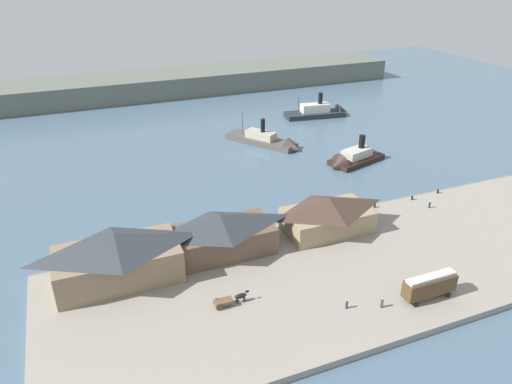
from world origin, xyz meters
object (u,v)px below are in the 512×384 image
object	(u,v)px
ferry_shed_customs_shed	(328,214)
pedestrian_walking_east	(430,205)
ferry_approaching_east	(323,112)
horse_cart	(230,300)
pedestrian_walking_west	(382,303)
ferry_shed_central_terminal	(220,233)
ferry_shed_west_terminal	(117,256)
mooring_post_east	(412,198)
mooring_post_center_east	(375,206)
ferry_mid_harbor	(350,160)
mooring_post_center_west	(438,191)
pedestrian_near_west_shed	(347,304)
street_tram	(430,285)
pedestrian_near_east_shed	(445,277)
ferry_moored_east	(269,142)

from	to	relation	value
ferry_shed_customs_shed	pedestrian_walking_east	size ratio (longest dim) A/B	11.34
pedestrian_walking_east	ferry_approaching_east	distance (m)	70.56
horse_cart	pedestrian_walking_west	bearing A→B (deg)	-23.83
ferry_approaching_east	ferry_shed_central_terminal	bearing A→B (deg)	-130.98
ferry_shed_west_terminal	mooring_post_east	xyz separation A→B (m)	(64.19, 5.12, -4.00)
horse_cart	pedestrian_walking_east	size ratio (longest dim) A/B	3.77
ferry_shed_customs_shed	ferry_approaching_east	bearing A→B (deg)	61.27
ferry_shed_west_terminal	mooring_post_center_east	world-z (taller)	ferry_shed_west_terminal
pedestrian_walking_east	mooring_post_east	distance (m)	4.57
pedestrian_walking_east	pedestrian_walking_west	bearing A→B (deg)	-140.96
ferry_shed_west_terminal	ferry_mid_harbor	bearing A→B (deg)	25.22
mooring_post_center_west	ferry_approaching_east	xyz separation A→B (m)	(6.32, 64.45, -0.24)
pedestrian_near_west_shed	mooring_post_center_east	distance (m)	34.86
ferry_shed_west_terminal	street_tram	bearing A→B (deg)	-27.87
ferry_shed_central_terminal	mooring_post_center_east	world-z (taller)	ferry_shed_central_terminal
ferry_approaching_east	pedestrian_walking_west	bearing A→B (deg)	-114.21
mooring_post_center_east	ferry_mid_harbor	bearing A→B (deg)	68.87
pedestrian_walking_east	horse_cart	bearing A→B (deg)	-164.53
mooring_post_center_west	pedestrian_near_east_shed	bearing A→B (deg)	-129.21
mooring_post_center_east	ferry_moored_east	xyz separation A→B (m)	(-4.76, 45.66, -0.41)
pedestrian_near_west_shed	ferry_approaching_east	world-z (taller)	ferry_approaching_east
ferry_shed_central_terminal	ferry_mid_harbor	bearing A→B (deg)	32.30
ferry_shed_west_terminal	pedestrian_near_east_shed	world-z (taller)	ferry_shed_west_terminal
mooring_post_east	ferry_mid_harbor	xyz separation A→B (m)	(-0.17, 25.03, -0.42)
ferry_shed_customs_shed	pedestrian_near_west_shed	size ratio (longest dim) A/B	10.82
ferry_shed_customs_shed	ferry_moored_east	distance (m)	51.00
pedestrian_walking_east	mooring_post_east	bearing A→B (deg)	102.69
ferry_shed_customs_shed	pedestrian_walking_east	world-z (taller)	ferry_shed_customs_shed
mooring_post_center_west	mooring_post_east	world-z (taller)	same
ferry_shed_central_terminal	street_tram	bearing A→B (deg)	-43.35
horse_cart	ferry_mid_harbor	bearing A→B (deg)	41.46
street_tram	mooring_post_center_east	size ratio (longest dim) A/B	9.96
ferry_approaching_east	mooring_post_east	bearing A→B (deg)	-102.05
street_tram	pedestrian_walking_west	world-z (taller)	street_tram
pedestrian_near_west_shed	ferry_moored_east	bearing A→B (deg)	75.61
ferry_shed_central_terminal	horse_cart	world-z (taller)	ferry_shed_central_terminal
mooring_post_center_east	ferry_moored_east	bearing A→B (deg)	95.95
ferry_shed_west_terminal	ferry_shed_customs_shed	world-z (taller)	ferry_shed_west_terminal
ferry_shed_central_terminal	ferry_approaching_east	xyz separation A→B (m)	(59.77, 68.81, -3.76)
ferry_shed_central_terminal	pedestrian_walking_west	world-z (taller)	ferry_shed_central_terminal
ferry_shed_central_terminal	mooring_post_east	world-z (taller)	ferry_shed_central_terminal
ferry_shed_west_terminal	mooring_post_center_west	size ratio (longest dim) A/B	22.73
mooring_post_east	ferry_moored_east	xyz separation A→B (m)	(-14.59, 45.72, -0.41)
mooring_post_center_west	mooring_post_center_east	xyz separation A→B (m)	(-17.36, -0.41, 0.00)
ferry_shed_central_terminal	mooring_post_center_east	xyz separation A→B (m)	(36.10, 3.94, -3.52)
pedestrian_near_west_shed	horse_cart	bearing A→B (deg)	154.99
ferry_moored_east	ferry_approaching_east	size ratio (longest dim) A/B	1.01
mooring_post_east	street_tram	bearing A→B (deg)	-124.50
mooring_post_center_west	mooring_post_east	xyz separation A→B (m)	(-7.54, -0.47, 0.00)
ferry_shed_west_terminal	ferry_shed_central_terminal	xyz separation A→B (m)	(18.27, 1.24, -0.48)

